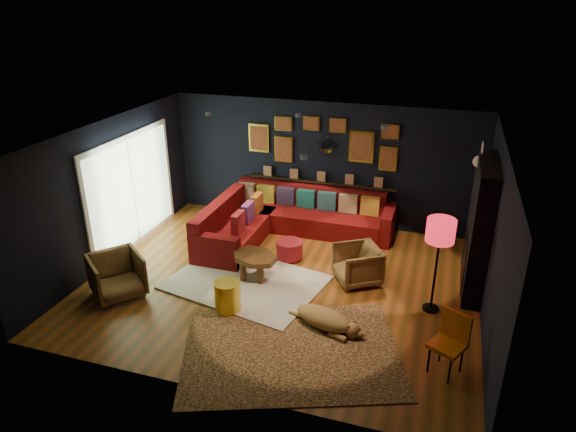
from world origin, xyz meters
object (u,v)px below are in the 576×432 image
(armchair_left, at_px, (117,274))
(dog, at_px, (324,315))
(sectional, at_px, (281,220))
(pouf, at_px, (289,249))
(armchair_right, at_px, (357,263))
(gold_stool, at_px, (228,297))
(floor_lamp, at_px, (440,235))
(orange_chair, at_px, (451,338))
(coffee_table, at_px, (255,259))

(armchair_left, bearing_deg, dog, -48.08)
(sectional, relative_size, pouf, 6.90)
(pouf, height_order, dog, dog)
(armchair_right, bearing_deg, gold_stool, -81.77)
(sectional, xyz_separation_m, pouf, (0.48, -0.93, -0.13))
(dog, bearing_deg, pouf, 139.93)
(gold_stool, bearing_deg, armchair_right, 40.17)
(floor_lamp, bearing_deg, pouf, 160.62)
(pouf, height_order, gold_stool, gold_stool)
(armchair_left, distance_m, dog, 3.44)
(armchair_right, bearing_deg, orange_chair, 7.94)
(sectional, height_order, dog, sectional)
(pouf, distance_m, armchair_left, 3.10)
(sectional, bearing_deg, dog, -60.40)
(armchair_right, bearing_deg, pouf, -139.87)
(armchair_left, relative_size, floor_lamp, 0.51)
(coffee_table, distance_m, gold_stool, 1.05)
(armchair_left, height_order, orange_chair, orange_chair)
(orange_chair, bearing_deg, gold_stool, -158.94)
(sectional, xyz_separation_m, dog, (1.61, -2.83, -0.11))
(armchair_right, height_order, orange_chair, orange_chair)
(dog, bearing_deg, armchair_left, -158.17)
(gold_stool, xyz_separation_m, floor_lamp, (3.04, 1.00, 1.05))
(floor_lamp, bearing_deg, armchair_left, -167.15)
(armchair_left, height_order, floor_lamp, floor_lamp)
(armchair_right, height_order, dog, armchair_right)
(coffee_table, relative_size, armchair_right, 1.44)
(armchair_right, xyz_separation_m, floor_lamp, (1.28, -0.49, 0.95))
(pouf, bearing_deg, armchair_right, -17.93)
(gold_stool, height_order, orange_chair, orange_chair)
(gold_stool, distance_m, floor_lamp, 3.37)
(coffee_table, height_order, dog, coffee_table)
(sectional, bearing_deg, armchair_left, -121.49)
(pouf, relative_size, armchair_right, 0.68)
(pouf, height_order, floor_lamp, floor_lamp)
(armchair_right, distance_m, floor_lamp, 1.67)
(gold_stool, bearing_deg, dog, 1.16)
(orange_chair, xyz_separation_m, dog, (-1.79, 0.41, -0.29))
(pouf, bearing_deg, sectional, 117.18)
(floor_lamp, xyz_separation_m, dog, (-1.51, -0.97, -1.09))
(sectional, height_order, coffee_table, sectional)
(dog, bearing_deg, sectional, 138.79)
(orange_chair, bearing_deg, pouf, 169.26)
(coffee_table, relative_size, dog, 0.82)
(armchair_right, height_order, gold_stool, armchair_right)
(sectional, bearing_deg, orange_chair, -43.64)
(pouf, bearing_deg, gold_stool, -101.93)
(pouf, relative_size, dog, 0.39)
(armchair_right, relative_size, gold_stool, 1.40)
(armchair_right, bearing_deg, floor_lamp, 37.16)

